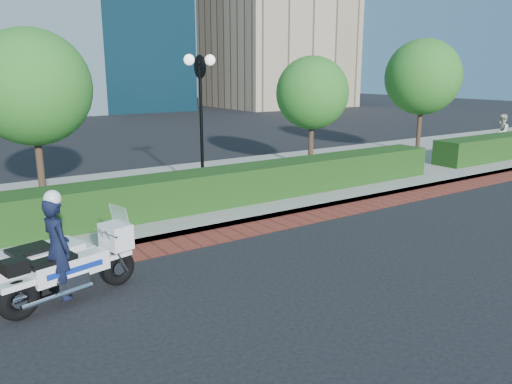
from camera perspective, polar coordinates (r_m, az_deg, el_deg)
ground at (r=11.20m, az=1.99°, el=-6.60°), size 120.00×120.00×0.00m
brick_strip at (r=12.37m, az=-2.09°, el=-4.57°), size 60.00×1.00×0.01m
sidewalk at (r=16.21m, az=-10.51°, el=-0.13°), size 60.00×8.00×0.15m
hedge_main at (r=13.96m, az=-6.66°, el=0.21°), size 18.00×1.20×1.00m
lamppost at (r=15.49m, az=-6.33°, el=10.19°), size 1.02×0.70×4.21m
tree_b at (r=15.24m, az=-24.22°, el=10.83°), size 3.20×3.20×4.89m
tree_c at (r=19.65m, az=6.44°, el=11.16°), size 2.80×2.80×4.30m
tree_d at (r=24.34m, az=18.53°, el=12.35°), size 3.40×3.40×5.16m
police_motorcycle at (r=9.39m, az=-22.01°, el=-7.22°), size 2.47×1.78×2.01m
pedestrian at (r=26.27m, az=26.19°, el=6.06°), size 1.00×0.86×1.77m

